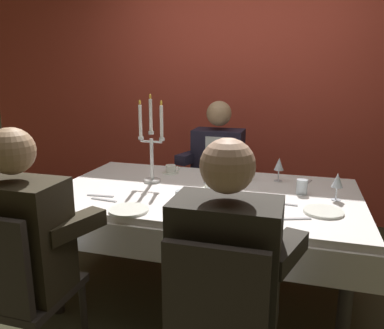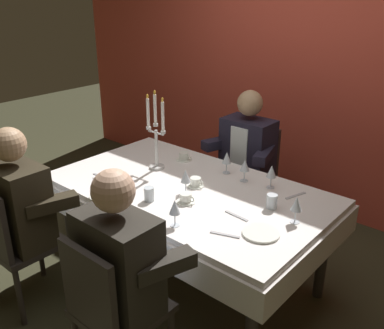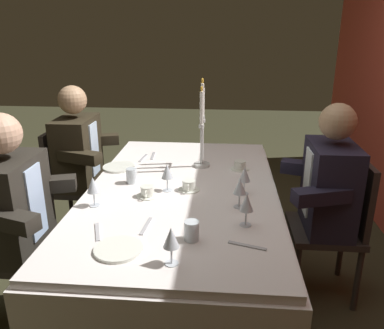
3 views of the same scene
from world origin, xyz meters
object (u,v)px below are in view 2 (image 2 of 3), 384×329
object	(u,v)px
wine_glass_3	(227,158)
wine_glass_1	(175,208)
dinner_plate_1	(261,233)
wine_glass_2	(296,205)
seated_diner_1	(248,149)
wine_glass_5	(186,177)
seated_diner_2	(118,263)
coffee_cup_0	(186,198)
coffee_cup_1	(184,157)
water_tumbler_1	(272,201)
wine_glass_4	(271,172)
wine_glass_0	(245,166)
coffee_cup_2	(196,182)
dinner_plate_0	(106,196)
dining_table	(188,202)
seated_diner_0	(18,204)
candelabra	(156,137)
water_tumbler_0	(149,194)

from	to	relation	value
wine_glass_3	wine_glass_1	bearing A→B (deg)	-74.22
dinner_plate_1	wine_glass_2	bearing A→B (deg)	71.73
seated_diner_1	wine_glass_2	bearing A→B (deg)	-43.41
wine_glass_5	seated_diner_2	xyz separation A→B (m)	(0.26, -0.81, -0.12)
coffee_cup_0	coffee_cup_1	size ratio (longest dim) A/B	1.00
wine_glass_3	water_tumbler_1	distance (m)	0.59
wine_glass_4	seated_diner_2	bearing A→B (deg)	-95.65
wine_glass_0	wine_glass_3	size ratio (longest dim) A/B	1.00
wine_glass_5	coffee_cup_2	xyz separation A→B (m)	(-0.02, 0.12, -0.09)
coffee_cup_2	seated_diner_2	xyz separation A→B (m)	(0.28, -0.93, -0.03)
wine_glass_0	wine_glass_3	xyz separation A→B (m)	(-0.18, 0.03, -0.00)
seated_diner_2	dinner_plate_0	bearing A→B (deg)	145.40
wine_glass_5	coffee_cup_2	world-z (taller)	wine_glass_5
wine_glass_5	wine_glass_3	bearing A→B (deg)	88.80
wine_glass_1	water_tumbler_1	xyz separation A→B (m)	(0.31, 0.55, -0.07)
dining_table	dinner_plate_1	bearing A→B (deg)	-15.28
wine_glass_3	seated_diner_0	distance (m)	1.44
coffee_cup_2	wine_glass_5	bearing A→B (deg)	-81.86
dinner_plate_1	seated_diner_0	bearing A→B (deg)	-153.00
seated_diner_1	seated_diner_2	xyz separation A→B (m)	(0.41, -1.77, 0.00)
dining_table	wine_glass_0	world-z (taller)	wine_glass_0
wine_glass_5	wine_glass_0	bearing A→B (deg)	65.32
candelabra	wine_glass_5	distance (m)	0.49
wine_glass_5	coffee_cup_2	distance (m)	0.15
dining_table	wine_glass_1	distance (m)	0.57
dining_table	candelabra	distance (m)	0.54
candelabra	dinner_plate_0	distance (m)	0.61
wine_glass_2	seated_diner_0	size ratio (longest dim) A/B	0.13
wine_glass_2	seated_diner_0	distance (m)	1.72
candelabra	dinner_plate_1	size ratio (longest dim) A/B	2.82
dining_table	water_tumbler_1	xyz separation A→B (m)	(0.59, 0.11, 0.16)
wine_glass_5	seated_diner_2	bearing A→B (deg)	-71.97
wine_glass_3	coffee_cup_2	size ratio (longest dim) A/B	1.24
seated_diner_0	wine_glass_4	bearing A→B (deg)	48.81
candelabra	water_tumbler_1	world-z (taller)	candelabra
wine_glass_2	coffee_cup_2	distance (m)	0.76
water_tumbler_1	wine_glass_3	bearing A→B (deg)	154.63
coffee_cup_2	wine_glass_2	bearing A→B (deg)	0.05
wine_glass_0	seated_diner_1	bearing A→B (deg)	121.43
wine_glass_0	water_tumbler_1	bearing A→B (deg)	-31.90
dining_table	wine_glass_3	bearing A→B (deg)	80.66
seated_diner_1	water_tumbler_0	bearing A→B (deg)	-87.60
wine_glass_4	coffee_cup_0	distance (m)	0.62
wine_glass_5	water_tumbler_0	distance (m)	0.27
seated_diner_0	water_tumbler_1	bearing A→B (deg)	38.66
coffee_cup_0	seated_diner_1	xyz separation A→B (m)	(-0.24, 1.07, -0.03)
water_tumbler_1	dinner_plate_1	bearing A→B (deg)	-68.99
dinner_plate_1	wine_glass_3	size ratio (longest dim) A/B	1.29
water_tumbler_0	water_tumbler_1	size ratio (longest dim) A/B	1.00
water_tumbler_0	coffee_cup_2	size ratio (longest dim) A/B	0.69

